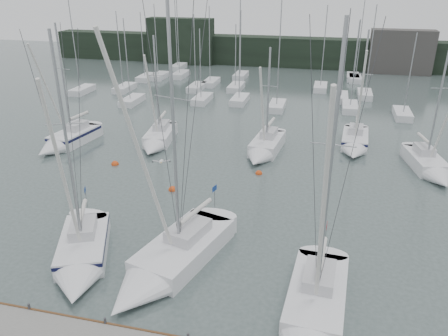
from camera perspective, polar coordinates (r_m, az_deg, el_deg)
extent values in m
plane|color=#445250|center=(24.36, -6.27, -14.55)|extent=(160.00, 160.00, 0.00)
cube|color=black|center=(81.08, 8.81, 14.75)|extent=(90.00, 4.00, 5.00)
cube|color=black|center=(83.08, -5.69, 16.17)|extent=(12.00, 3.00, 8.00)
cube|color=#413E3C|center=(79.43, 22.12, 13.87)|extent=(10.00, 3.00, 7.00)
cube|color=silver|center=(72.72, 16.48, 11.29)|extent=(1.80, 4.50, 0.90)
cylinder|color=#95979C|center=(71.44, 16.92, 14.74)|extent=(0.12, 0.12, 8.16)
cube|color=silver|center=(62.23, 17.90, 9.10)|extent=(1.80, 4.50, 0.90)
cylinder|color=#95979C|center=(60.60, 18.64, 14.38)|extent=(0.12, 0.12, 10.95)
cube|color=silver|center=(70.55, -10.12, 11.52)|extent=(1.80, 4.50, 0.90)
cylinder|color=#95979C|center=(69.21, -10.60, 15.55)|extent=(0.12, 0.12, 9.29)
cube|color=silver|center=(54.21, 6.94, 7.99)|extent=(1.80, 4.50, 0.90)
cylinder|color=#95979C|center=(52.33, 7.22, 14.65)|extent=(0.12, 0.12, 12.00)
cube|color=silver|center=(70.92, 2.20, 11.93)|extent=(1.80, 4.50, 0.90)
cylinder|color=#95979C|center=(69.54, 2.18, 16.02)|extent=(0.12, 0.12, 9.45)
cube|color=silver|center=(71.65, 16.75, 11.08)|extent=(1.80, 4.50, 0.90)
cylinder|color=#95979C|center=(70.10, 17.42, 16.17)|extent=(0.12, 0.12, 12.12)
cube|color=silver|center=(71.21, -8.43, 11.75)|extent=(1.80, 4.50, 0.90)
cylinder|color=#95979C|center=(69.80, -8.87, 16.17)|extent=(0.12, 0.12, 10.35)
cube|color=silver|center=(63.32, -3.59, 10.44)|extent=(1.80, 4.50, 0.90)
cylinder|color=#95979C|center=(61.85, -3.86, 15.02)|extent=(0.12, 0.12, 9.50)
cube|color=silver|center=(57.05, -2.87, 8.94)|extent=(1.80, 4.50, 0.90)
cylinder|color=#95979C|center=(55.56, -3.12, 13.43)|extent=(0.12, 0.12, 8.36)
cube|color=silver|center=(55.51, 16.11, 7.60)|extent=(1.80, 4.50, 0.90)
cylinder|color=#95979C|center=(53.84, 16.78, 12.89)|extent=(0.12, 0.12, 9.76)
cube|color=silver|center=(64.29, -12.84, 10.10)|extent=(1.80, 4.50, 0.90)
cylinder|color=#95979C|center=(62.83, -13.50, 14.79)|extent=(0.12, 0.12, 9.94)
cube|color=silver|center=(64.70, 12.47, 10.22)|extent=(1.80, 4.50, 0.90)
cylinder|color=#95979C|center=(63.13, 12.93, 15.21)|extent=(0.12, 0.12, 10.66)
cube|color=silver|center=(54.69, 22.26, 6.51)|extent=(1.80, 4.50, 0.90)
cylinder|color=#95979C|center=(53.11, 23.14, 11.28)|extent=(0.12, 0.12, 8.70)
cube|color=silver|center=(56.69, 2.07, 8.86)|extent=(1.80, 4.50, 0.90)
cylinder|color=#95979C|center=(54.86, 2.07, 15.35)|extent=(0.12, 0.12, 12.21)
cube|color=silver|center=(59.87, 15.00, 8.88)|extent=(1.80, 4.50, 0.90)
cylinder|color=#95979C|center=(58.22, 15.62, 14.24)|extent=(0.12, 0.12, 10.64)
cube|color=silver|center=(64.67, -18.00, 9.61)|extent=(1.80, 4.50, 0.90)
cylinder|color=#95979C|center=(62.98, -19.11, 15.93)|extent=(0.12, 0.12, 13.74)
cube|color=silver|center=(71.99, -5.70, 12.02)|extent=(1.80, 4.50, 0.90)
cylinder|color=#95979C|center=(70.46, -6.06, 17.19)|extent=(0.12, 0.12, 12.31)
cube|color=silver|center=(66.22, -1.71, 11.07)|extent=(1.80, 4.50, 0.90)
cylinder|color=#95979C|center=(64.72, -1.89, 15.83)|extent=(0.12, 0.12, 10.34)
cube|color=silver|center=(78.31, -5.97, 12.97)|extent=(1.80, 4.50, 0.90)
cylinder|color=#95979C|center=(76.96, -6.29, 17.15)|extent=(0.12, 0.12, 10.72)
cube|color=silver|center=(63.25, 1.58, 10.46)|extent=(1.80, 4.50, 0.90)
cylinder|color=#95979C|center=(61.86, 1.52, 14.48)|extent=(0.12, 0.12, 8.25)
cube|color=silver|center=(57.54, -11.90, 8.59)|extent=(1.80, 4.50, 0.90)
cylinder|color=#95979C|center=(55.98, -12.58, 13.64)|extent=(0.12, 0.12, 9.62)
cube|color=silver|center=(27.48, -17.78, -9.70)|extent=(4.54, 6.00, 1.35)
cone|color=silver|center=(24.37, -18.85, -14.68)|extent=(3.31, 3.16, 2.61)
cube|color=silver|center=(27.34, -17.93, -7.45)|extent=(2.17, 2.55, 0.63)
cylinder|color=#95979C|center=(24.25, -19.80, 2.80)|extent=(0.16, 0.16, 11.71)
cylinder|color=silver|center=(27.49, -17.99, -5.33)|extent=(1.28, 2.53, 0.25)
cube|color=black|center=(27.24, -17.90, -8.91)|extent=(4.56, 6.03, 0.22)
cube|color=navy|center=(28.85, -17.70, -2.74)|extent=(0.21, 0.45, 0.32)
cube|color=silver|center=(25.96, -5.19, -10.58)|extent=(4.75, 7.24, 1.44)
cone|color=silver|center=(23.03, -12.09, -16.27)|extent=(3.72, 3.58, 3.07)
cube|color=silver|center=(25.71, -4.68, -8.12)|extent=(2.34, 3.02, 0.67)
cylinder|color=#95979C|center=(22.14, -6.63, 5.56)|extent=(0.17, 0.17, 14.06)
cylinder|color=silver|center=(25.88, -3.70, -5.64)|extent=(1.13, 3.21, 0.27)
cube|color=navy|center=(27.27, -1.24, -2.70)|extent=(0.16, 0.50, 0.35)
cube|color=silver|center=(23.11, 12.01, -16.17)|extent=(3.07, 6.06, 1.35)
cube|color=silver|center=(22.86, 12.35, -13.56)|extent=(1.63, 2.45, 0.63)
cylinder|color=#95979C|center=(19.04, 13.66, -0.59)|extent=(0.16, 0.16, 12.67)
cylinder|color=silver|center=(22.98, 12.72, -10.87)|extent=(0.43, 2.89, 0.25)
cube|color=maroon|center=(24.36, 13.28, -7.37)|extent=(0.05, 0.49, 0.32)
cube|color=silver|center=(45.30, -18.90, 3.75)|extent=(3.22, 5.55, 1.49)
cone|color=silver|center=(42.75, -22.06, 2.08)|extent=(2.78, 2.59, 2.48)
cube|color=silver|center=(45.31, -18.69, 5.25)|extent=(1.65, 2.27, 0.69)
cylinder|color=#95979C|center=(43.50, -20.23, 10.74)|extent=(0.18, 0.18, 10.08)
cylinder|color=silver|center=(45.45, -18.39, 6.53)|extent=(0.65, 2.58, 0.28)
cube|color=black|center=(45.14, -18.98, 4.34)|extent=(3.24, 5.57, 0.25)
cube|color=silver|center=(43.80, -8.26, 4.11)|extent=(2.94, 5.44, 1.38)
cone|color=silver|center=(40.46, -9.52, 2.32)|extent=(2.56, 2.50, 2.29)
cube|color=silver|center=(43.90, -8.19, 5.55)|extent=(1.52, 2.22, 0.64)
cylinder|color=#95979C|center=(41.99, -8.81, 10.63)|extent=(0.17, 0.17, 9.04)
cylinder|color=silver|center=(44.18, -8.08, 6.80)|extent=(0.58, 2.55, 0.26)
cube|color=silver|center=(41.12, 5.66, 2.94)|extent=(2.87, 5.37, 1.48)
cone|color=silver|center=(37.80, 4.29, 1.06)|extent=(2.57, 2.44, 2.36)
cube|color=silver|center=(41.20, 5.89, 4.58)|extent=(1.50, 2.18, 0.69)
cylinder|color=#95979C|center=(39.29, 5.82, 9.43)|extent=(0.18, 0.18, 8.29)
cylinder|color=silver|center=(41.41, 6.12, 5.97)|extent=(0.53, 2.54, 0.28)
cube|color=silver|center=(44.19, 16.70, 3.49)|extent=(2.65, 5.23, 1.36)
cone|color=silver|center=(40.77, 16.56, 1.79)|extent=(2.48, 2.32, 2.35)
cube|color=silver|center=(44.30, 16.87, 4.89)|extent=(1.41, 2.11, 0.63)
cylinder|color=#95979C|center=(42.31, 17.58, 10.33)|extent=(0.16, 0.16, 9.67)
cylinder|color=silver|center=(44.59, 17.01, 6.10)|extent=(0.40, 2.50, 0.25)
cube|color=black|center=(44.04, 16.77, 4.04)|extent=(2.67, 5.25, 0.23)
cube|color=silver|center=(40.99, 24.67, 0.66)|extent=(3.24, 5.40, 1.38)
cone|color=silver|center=(37.96, 26.54, -1.50)|extent=(2.68, 2.57, 2.30)
cube|color=silver|center=(41.03, 24.69, 2.21)|extent=(1.63, 2.23, 0.64)
cylinder|color=#95979C|center=(39.03, 26.25, 7.94)|extent=(0.17, 0.17, 9.70)
cylinder|color=silver|center=(41.24, 24.63, 3.56)|extent=(0.73, 2.47, 0.26)
sphere|color=#D04212|center=(33.67, -6.74, -2.88)|extent=(0.63, 0.63, 0.63)
sphere|color=#D04212|center=(36.26, 4.56, -0.74)|extent=(0.58, 0.58, 0.58)
sphere|color=#D04212|center=(39.06, -14.04, 0.45)|extent=(0.65, 0.65, 0.65)
ellipsoid|color=white|center=(23.18, -8.19, 0.87)|extent=(0.31, 0.44, 0.18)
cube|color=#92949A|center=(23.19, -8.82, 0.90)|extent=(0.42, 0.24, 0.10)
cube|color=#92949A|center=(23.15, -7.57, 0.93)|extent=(0.42, 0.24, 0.10)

